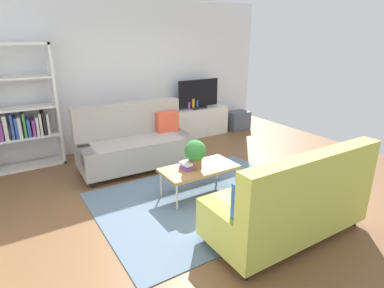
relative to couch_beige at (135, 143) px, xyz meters
name	(u,v)px	position (x,y,z in m)	size (l,w,h in m)	color
ground_plane	(203,194)	(0.43, -1.47, -0.44)	(7.68, 7.68, 0.00)	brown
wall_far	(127,74)	(0.43, 1.33, 1.01)	(6.40, 0.12, 2.90)	silver
area_rug	(204,200)	(0.33, -1.62, -0.44)	(2.90, 2.20, 0.01)	slate
couch_beige	(135,143)	(0.00, 0.00, 0.00)	(1.93, 0.91, 1.10)	gray
couch_green	(290,202)	(0.67, -2.84, 0.01)	(1.91, 0.86, 1.10)	#C1CC51
coffee_table	(199,169)	(0.38, -1.42, -0.05)	(1.10, 0.56, 0.42)	#9E7042
tv_console	(198,122)	(1.93, 0.99, -0.12)	(1.40, 0.44, 0.64)	silver
tv	(198,94)	(1.93, 0.97, 0.51)	(1.00, 0.20, 0.64)	black
bookshelf	(22,114)	(-1.58, 1.01, 0.51)	(1.10, 0.36, 2.10)	white
storage_trunk	(238,120)	(3.03, 0.89, -0.22)	(0.52, 0.40, 0.44)	#4C5666
potted_plant	(195,153)	(0.32, -1.41, 0.21)	(0.31, 0.31, 0.41)	brown
table_book_0	(190,167)	(0.25, -1.38, 0.00)	(0.24, 0.18, 0.04)	purple
table_book_1	(190,165)	(0.25, -1.38, 0.03)	(0.24, 0.18, 0.03)	#3359B2
table_book_2	(190,162)	(0.25, -1.38, 0.07)	(0.24, 0.18, 0.04)	silver
vase_0	(174,107)	(1.35, 1.04, 0.29)	(0.10, 0.10, 0.19)	silver
vase_1	(180,106)	(1.51, 1.04, 0.29)	(0.10, 0.10, 0.18)	#4C72B2
bottle_0	(189,106)	(1.67, 0.95, 0.29)	(0.06, 0.06, 0.17)	purple
bottle_1	(193,104)	(1.78, 0.95, 0.31)	(0.06, 0.06, 0.23)	gold
bottle_2	(197,104)	(1.89, 0.95, 0.30)	(0.04, 0.04, 0.19)	#3359B2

